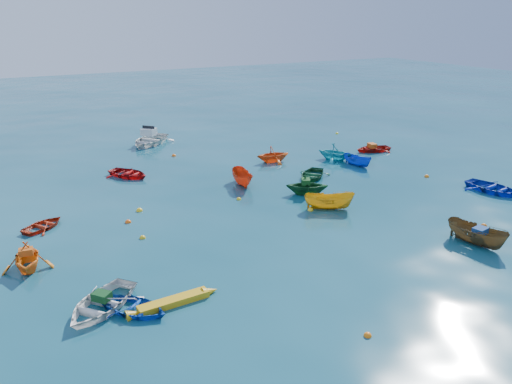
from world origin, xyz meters
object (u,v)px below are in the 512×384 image
motorboat_white (150,144)px  dinghy_blue_se (492,192)px  dinghy_white_near (102,309)px  dinghy_blue_sw (136,312)px  kayak_yellow (174,304)px

motorboat_white → dinghy_blue_se: bearing=-8.5°
dinghy_white_near → dinghy_blue_sw: bearing=12.9°
dinghy_blue_sw → dinghy_white_near: size_ratio=0.77×
kayak_yellow → motorboat_white: size_ratio=0.77×
dinghy_white_near → kayak_yellow: dinghy_white_near is taller
kayak_yellow → dinghy_white_near: bearing=65.6°
kayak_yellow → motorboat_white: 26.83m
dinghy_blue_sw → motorboat_white: (8.39, 25.75, 0.00)m
dinghy_blue_se → motorboat_white: 28.19m
dinghy_blue_sw → kayak_yellow: 1.52m
dinghy_blue_se → motorboat_white: (-16.22, 23.06, 0.00)m
dinghy_blue_sw → dinghy_white_near: (-1.16, 0.87, 0.00)m
motorboat_white → dinghy_white_near: bearing=-64.7°
dinghy_blue_sw → dinghy_blue_se: (24.61, 2.69, 0.00)m
dinghy_blue_se → dinghy_blue_sw: bearing=178.8°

